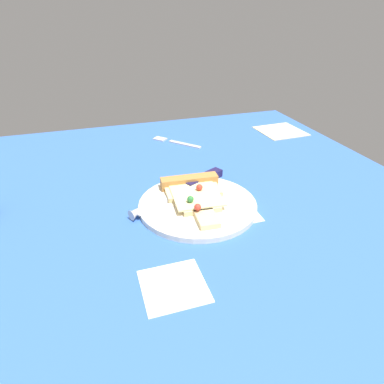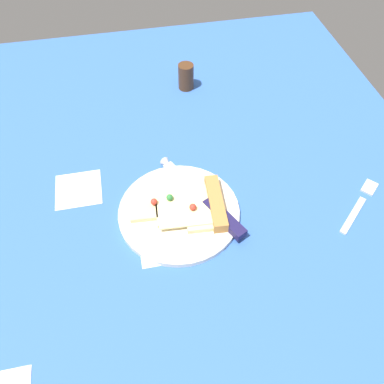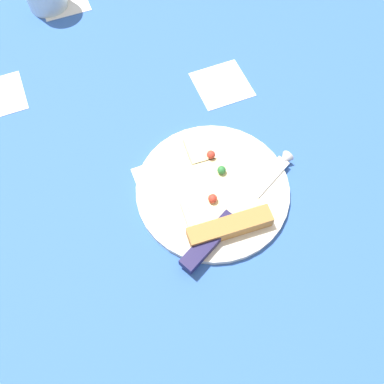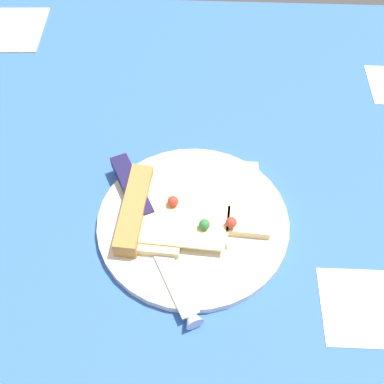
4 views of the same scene
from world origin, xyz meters
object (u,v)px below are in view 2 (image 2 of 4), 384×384
plate (179,212)px  knife (208,203)px  fork (361,203)px  pizza_slice (192,206)px  pepper_shaker (186,77)px

plate → knife: 5.81cm
fork → pizza_slice: bearing=-140.0°
plate → pizza_slice: pizza_slice is taller
plate → knife: bearing=1.5°
pepper_shaker → fork: pepper_shaker is taller
knife → fork: bearing=-36.1°
knife → fork: size_ratio=1.78×
pizza_slice → plate: bearing=90.4°
knife → pepper_shaker: bearing=58.7°
pizza_slice → knife: 3.16cm
plate → fork: bearing=-7.6°
pepper_shaker → knife: bearing=-94.6°
knife → pizza_slice: bearing=158.9°
plate → pizza_slice: (2.56, -0.16, 1.33)cm
plate → fork: (34.88, -4.67, -0.13)cm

